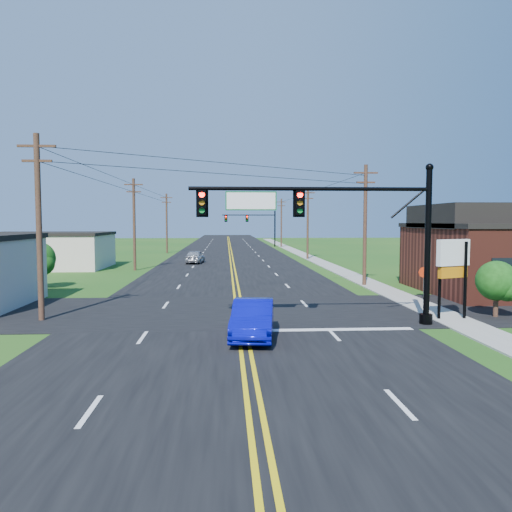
{
  "coord_description": "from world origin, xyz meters",
  "views": [
    {
      "loc": [
        -0.54,
        -14.54,
        4.84
      ],
      "look_at": [
        0.94,
        10.0,
        3.12
      ],
      "focal_mm": 35.0,
      "sensor_mm": 36.0,
      "label": 1
    }
  ],
  "objects": [
    {
      "name": "utility_pole_left_b",
      "position": [
        -9.5,
        35.0,
        4.72
      ],
      "size": [
        1.8,
        0.28,
        9.0
      ],
      "color": "#3A261A",
      "rests_on": "ground"
    },
    {
      "name": "utility_pole_right_b",
      "position": [
        9.8,
        48.0,
        4.72
      ],
      "size": [
        1.8,
        0.28,
        9.0
      ],
      "color": "#3A261A",
      "rests_on": "ground"
    },
    {
      "name": "tree_right_back",
      "position": [
        16.0,
        26.0,
        2.6
      ],
      "size": [
        3.0,
        3.0,
        4.1
      ],
      "color": "#3A261A",
      "rests_on": "ground"
    },
    {
      "name": "signal_mast_main",
      "position": [
        4.34,
        8.0,
        4.75
      ],
      "size": [
        11.3,
        0.6,
        7.48
      ],
      "color": "black",
      "rests_on": "ground"
    },
    {
      "name": "road_main",
      "position": [
        0.0,
        50.0,
        0.02
      ],
      "size": [
        16.0,
        220.0,
        0.04
      ],
      "primitive_type": "cube",
      "color": "black",
      "rests_on": "ground"
    },
    {
      "name": "signal_mast_far",
      "position": [
        4.44,
        80.0,
        4.55
      ],
      "size": [
        10.98,
        0.6,
        7.48
      ],
      "color": "black",
      "rests_on": "ground"
    },
    {
      "name": "shrub_corner",
      "position": [
        13.0,
        9.5,
        1.85
      ],
      "size": [
        2.0,
        2.0,
        2.86
      ],
      "color": "#3A261A",
      "rests_on": "ground"
    },
    {
      "name": "distant_car",
      "position": [
        -4.06,
        42.71,
        0.74
      ],
      "size": [
        2.26,
        4.53,
        1.48
      ],
      "primitive_type": "imported",
      "rotation": [
        0.0,
        0.0,
        3.02
      ],
      "color": "#A6A6AA",
      "rests_on": "ground"
    },
    {
      "name": "ground",
      "position": [
        0.0,
        0.0,
        0.0
      ],
      "size": [
        260.0,
        260.0,
        0.0
      ],
      "primitive_type": "plane",
      "color": "#164814",
      "rests_on": "ground"
    },
    {
      "name": "pylon_sign",
      "position": [
        10.5,
        9.0,
        2.89
      ],
      "size": [
        1.89,
        0.95,
        3.95
      ],
      "rotation": [
        0.0,
        0.0,
        0.37
      ],
      "color": "black",
      "rests_on": "ground"
    },
    {
      "name": "utility_pole_left_c",
      "position": [
        -9.5,
        62.0,
        4.72
      ],
      "size": [
        1.8,
        0.28,
        9.0
      ],
      "color": "#3A261A",
      "rests_on": "ground"
    },
    {
      "name": "utility_pole_left_a",
      "position": [
        -9.5,
        10.0,
        4.72
      ],
      "size": [
        1.8,
        0.28,
        9.0
      ],
      "color": "#3A261A",
      "rests_on": "ground"
    },
    {
      "name": "tree_left",
      "position": [
        -14.0,
        22.0,
        2.16
      ],
      "size": [
        2.4,
        2.4,
        3.37
      ],
      "color": "#3A261A",
      "rests_on": "ground"
    },
    {
      "name": "sidewalk",
      "position": [
        10.5,
        40.0,
        0.04
      ],
      "size": [
        2.0,
        160.0,
        0.08
      ],
      "primitive_type": "cube",
      "color": "gray",
      "rests_on": "ground"
    },
    {
      "name": "stop_sign",
      "position": [
        11.9,
        15.9,
        1.43
      ],
      "size": [
        0.68,
        0.26,
        1.98
      ],
      "rotation": [
        0.0,
        0.0,
        -0.32
      ],
      "color": "slate",
      "rests_on": "ground"
    },
    {
      "name": "utility_pole_right_a",
      "position": [
        9.8,
        22.0,
        4.72
      ],
      "size": [
        1.8,
        0.28,
        9.0
      ],
      "color": "#3A261A",
      "rests_on": "ground"
    },
    {
      "name": "utility_pole_right_c",
      "position": [
        9.8,
        78.0,
        4.72
      ],
      "size": [
        1.8,
        0.28,
        9.0
      ],
      "color": "#3A261A",
      "rests_on": "ground"
    },
    {
      "name": "blue_car",
      "position": [
        0.56,
        5.77,
        0.77
      ],
      "size": [
        2.14,
        4.84,
        1.55
      ],
      "primitive_type": "imported",
      "rotation": [
        0.0,
        0.0,
        -0.11
      ],
      "color": "#080CB3",
      "rests_on": "ground"
    },
    {
      "name": "road_cross",
      "position": [
        0.0,
        12.0,
        0.02
      ],
      "size": [
        70.0,
        10.0,
        0.04
      ],
      "primitive_type": "cube",
      "color": "black",
      "rests_on": "ground"
    },
    {
      "name": "cream_bldg_far",
      "position": [
        -19.0,
        38.0,
        1.86
      ],
      "size": [
        12.2,
        9.2,
        3.7
      ],
      "color": "beige",
      "rests_on": "ground"
    }
  ]
}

